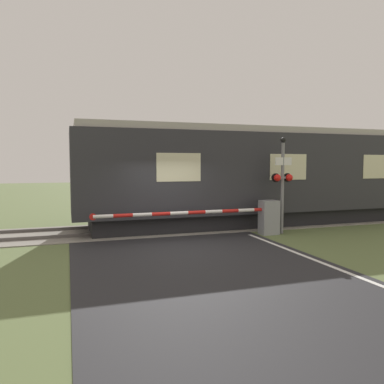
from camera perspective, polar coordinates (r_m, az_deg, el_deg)
ground_plane at (r=10.80m, az=-1.92°, el=-8.43°), size 80.00×80.00×0.00m
track_bed at (r=13.75m, az=-5.62°, el=-5.58°), size 36.00×3.20×0.13m
train at (r=15.25m, az=11.49°, el=2.49°), size 15.03×2.90×3.75m
crossing_barrier at (r=12.66m, az=9.52°, el=-3.70°), size 6.16×0.44×1.15m
signal_post at (r=13.05m, az=13.65°, el=1.92°), size 0.76×0.26×3.28m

